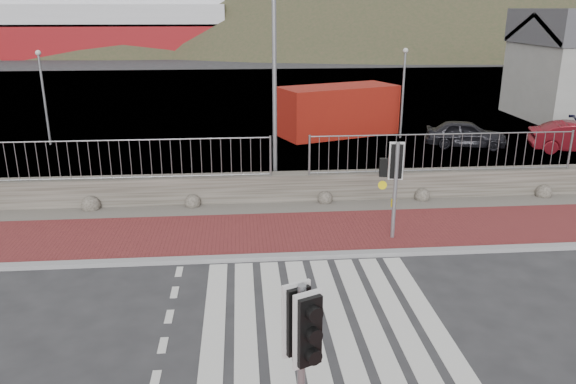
{
  "coord_description": "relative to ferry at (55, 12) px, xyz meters",
  "views": [
    {
      "loc": [
        -1.49,
        -9.46,
        5.82
      ],
      "look_at": [
        -0.42,
        3.0,
        1.71
      ],
      "focal_mm": 35.0,
      "sensor_mm": 36.0,
      "label": 1
    }
  ],
  "objects": [
    {
      "name": "car_a",
      "position": [
        32.99,
        -53.99,
        -4.78
      ],
      "size": [
        3.67,
        2.21,
        1.17
      ],
      "primitive_type": "imported",
      "rotation": [
        0.0,
        0.0,
        1.32
      ],
      "color": "black",
      "rests_on": "ground"
    },
    {
      "name": "zebra_crossing",
      "position": [
        24.65,
        -67.9,
        -5.36
      ],
      "size": [
        4.62,
        5.6,
        0.01
      ],
      "color": "silver",
      "rests_on": "ground"
    },
    {
      "name": "hills_backdrop",
      "position": [
        31.4,
        20.0,
        -28.42
      ],
      "size": [
        254.0,
        90.0,
        100.0
      ],
      "color": "#2F3821",
      "rests_on": "ground"
    },
    {
      "name": "water",
      "position": [
        24.65,
        -5.0,
        -5.36
      ],
      "size": [
        220.0,
        50.0,
        0.05
      ],
      "primitive_type": "cube",
      "color": "#3F4C54",
      "rests_on": "ground"
    },
    {
      "name": "railing",
      "position": [
        24.65,
        -60.75,
        -3.54
      ],
      "size": [
        18.07,
        0.07,
        1.22
      ],
      "color": "gray",
      "rests_on": "stone_wall"
    },
    {
      "name": "gravel_strip",
      "position": [
        24.65,
        -61.4,
        -5.33
      ],
      "size": [
        40.0,
        1.5,
        0.06
      ],
      "primitive_type": "cube",
      "color": "#59544C",
      "rests_on": "ground"
    },
    {
      "name": "kerb_far",
      "position": [
        24.65,
        -64.9,
        -5.31
      ],
      "size": [
        40.0,
        0.25,
        0.12
      ],
      "primitive_type": "cube",
      "color": "gray",
      "rests_on": "ground"
    },
    {
      "name": "ferry",
      "position": [
        0.0,
        0.0,
        0.0
      ],
      "size": [
        50.0,
        16.0,
        20.0
      ],
      "color": "maroon",
      "rests_on": "ground"
    },
    {
      "name": "sidewalk_far",
      "position": [
        24.65,
        -63.4,
        -5.32
      ],
      "size": [
        40.0,
        3.0,
        0.08
      ],
      "primitive_type": "cube",
      "color": "maroon",
      "rests_on": "ground"
    },
    {
      "name": "traffic_signal_far",
      "position": [
        27.04,
        -63.96,
        -3.45
      ],
      "size": [
        0.64,
        0.28,
        2.64
      ],
      "rotation": [
        0.0,
        0.0,
        3.0
      ],
      "color": "gray",
      "rests_on": "ground"
    },
    {
      "name": "ground",
      "position": [
        24.65,
        -67.9,
        -5.36
      ],
      "size": [
        220.0,
        220.0,
        0.0
      ],
      "primitive_type": "plane",
      "color": "#28282B",
      "rests_on": "ground"
    },
    {
      "name": "quay",
      "position": [
        24.65,
        -40.0,
        -5.36
      ],
      "size": [
        120.0,
        40.0,
        0.5
      ],
      "primitive_type": "cube",
      "color": "#4C4C4F",
      "rests_on": "ground"
    },
    {
      "name": "streetlight",
      "position": [
        24.38,
        -59.77,
        -0.97
      ],
      "size": [
        1.63,
        0.56,
        7.81
      ],
      "rotation": [
        0.0,
        0.0,
        0.25
      ],
      "color": "gray",
      "rests_on": "ground"
    },
    {
      "name": "traffic_signal_near",
      "position": [
        23.84,
        -71.4,
        -3.43
      ],
      "size": [
        0.44,
        0.37,
        2.68
      ],
      "rotation": [
        0.0,
        0.0,
        0.43
      ],
      "color": "gray",
      "rests_on": "ground"
    },
    {
      "name": "shipping_container",
      "position": [
        27.82,
        -50.97,
        -4.2
      ],
      "size": [
        6.02,
        4.15,
        2.32
      ],
      "primitive_type": "cube",
      "rotation": [
        0.0,
        0.0,
        0.37
      ],
      "color": "maroon",
      "rests_on": "ground"
    },
    {
      "name": "stone_wall",
      "position": [
        24.65,
        -60.6,
        -4.91
      ],
      "size": [
        40.0,
        0.6,
        0.9
      ],
      "primitive_type": "cube",
      "color": "#454139",
      "rests_on": "ground"
    }
  ]
}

